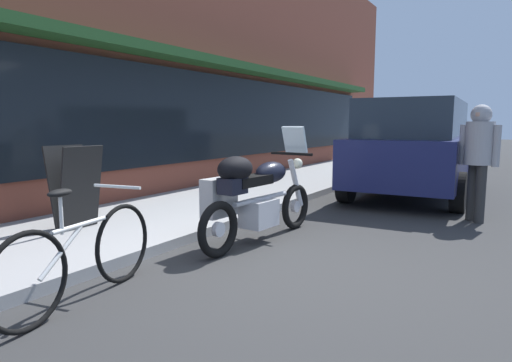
{
  "coord_description": "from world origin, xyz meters",
  "views": [
    {
      "loc": [
        -3.7,
        -2.02,
        1.42
      ],
      "look_at": [
        0.94,
        0.82,
        0.7
      ],
      "focal_mm": 30.69,
      "sensor_mm": 36.0,
      "label": 1
    }
  ],
  "objects_px": {
    "touring_motorcycle": "(253,194)",
    "sandwich_board_sign": "(75,187)",
    "parked_minivan": "(415,147)",
    "parked_bicycle": "(81,256)",
    "pedestrian_walking": "(479,149)"
  },
  "relations": [
    {
      "from": "parked_minivan",
      "to": "sandwich_board_sign",
      "type": "relative_size",
      "value": 4.56
    },
    {
      "from": "parked_minivan",
      "to": "sandwich_board_sign",
      "type": "bearing_deg",
      "value": 152.47
    },
    {
      "from": "touring_motorcycle",
      "to": "sandwich_board_sign",
      "type": "bearing_deg",
      "value": 114.68
    },
    {
      "from": "touring_motorcycle",
      "to": "sandwich_board_sign",
      "type": "height_order",
      "value": "touring_motorcycle"
    },
    {
      "from": "touring_motorcycle",
      "to": "sandwich_board_sign",
      "type": "distance_m",
      "value": 2.21
    },
    {
      "from": "parked_minivan",
      "to": "pedestrian_walking",
      "type": "xyz_separation_m",
      "value": [
        -1.95,
        -1.27,
        0.09
      ]
    },
    {
      "from": "sandwich_board_sign",
      "to": "pedestrian_walking",
      "type": "bearing_deg",
      "value": -49.17
    },
    {
      "from": "parked_bicycle",
      "to": "sandwich_board_sign",
      "type": "distance_m",
      "value": 2.2
    },
    {
      "from": "touring_motorcycle",
      "to": "parked_bicycle",
      "type": "distance_m",
      "value": 2.21
    },
    {
      "from": "parked_bicycle",
      "to": "pedestrian_walking",
      "type": "distance_m",
      "value": 5.45
    },
    {
      "from": "touring_motorcycle",
      "to": "parked_bicycle",
      "type": "height_order",
      "value": "touring_motorcycle"
    },
    {
      "from": "sandwich_board_sign",
      "to": "parked_minivan",
      "type": "bearing_deg",
      "value": -27.53
    },
    {
      "from": "touring_motorcycle",
      "to": "sandwich_board_sign",
      "type": "relative_size",
      "value": 2.14
    },
    {
      "from": "touring_motorcycle",
      "to": "parked_minivan",
      "type": "bearing_deg",
      "value": -10.78
    },
    {
      "from": "touring_motorcycle",
      "to": "sandwich_board_sign",
      "type": "xyz_separation_m",
      "value": [
        -0.92,
        2.01,
        0.04
      ]
    }
  ]
}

